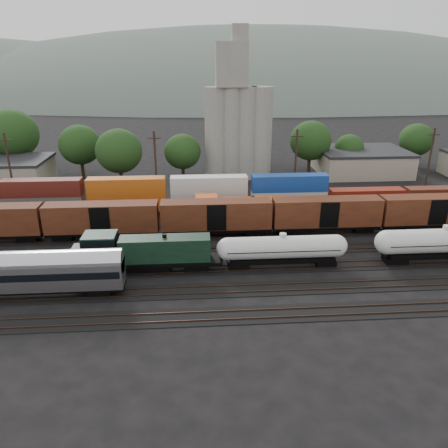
{
  "coord_description": "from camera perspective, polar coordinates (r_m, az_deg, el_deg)",
  "views": [
    {
      "loc": [
        -5.59,
        -51.05,
        23.59
      ],
      "look_at": [
        -1.82,
        2.0,
        3.0
      ],
      "focal_mm": 35.0,
      "sensor_mm": 36.0,
      "label": 1
    }
  ],
  "objects": [
    {
      "name": "utility_poles",
      "position": [
        75.3,
        0.31,
        7.82
      ],
      "size": [
        122.2,
        0.36,
        12.0
      ],
      "color": "black",
      "rests_on": "ground"
    },
    {
      "name": "passenger_coach",
      "position": [
        49.47,
        -25.66,
        -5.61
      ],
      "size": [
        21.88,
        2.7,
        4.97
      ],
      "color": "silver",
      "rests_on": "ground"
    },
    {
      "name": "green_locomotive",
      "position": [
        51.03,
        -11.08,
        -3.54
      ],
      "size": [
        17.26,
        3.05,
        4.57
      ],
      "color": "black",
      "rests_on": "ground"
    },
    {
      "name": "grain_silo",
      "position": [
        88.37,
        1.79,
        13.13
      ],
      "size": [
        13.4,
        5.0,
        29.0
      ],
      "color": "gray",
      "rests_on": "ground"
    },
    {
      "name": "container_wall",
      "position": [
        69.52,
        1.15,
        3.73
      ],
      "size": [
        160.0,
        2.6,
        5.8
      ],
      "color": "black",
      "rests_on": "ground"
    },
    {
      "name": "ground",
      "position": [
        56.51,
        1.99,
        -3.52
      ],
      "size": [
        600.0,
        600.0,
        0.0
      ],
      "primitive_type": "plane",
      "color": "black"
    },
    {
      "name": "industrial_sheds",
      "position": [
        89.67,
        3.92,
        7.55
      ],
      "size": [
        119.38,
        17.26,
        5.1
      ],
      "color": "#9E937F",
      "rests_on": "ground"
    },
    {
      "name": "distant_hills",
      "position": [
        315.55,
        1.38,
        13.12
      ],
      "size": [
        860.0,
        286.0,
        130.0
      ],
      "color": "#59665B",
      "rests_on": "ground"
    },
    {
      "name": "tracks",
      "position": [
        56.49,
        1.99,
        -3.48
      ],
      "size": [
        180.0,
        33.2,
        0.2
      ],
      "color": "black",
      "rests_on": "ground"
    },
    {
      "name": "tree_band",
      "position": [
        90.83,
        5.21,
        11.04
      ],
      "size": [
        163.62,
        21.17,
        14.45
      ],
      "color": "black",
      "rests_on": "ground"
    },
    {
      "name": "boxcar_string",
      "position": [
        60.6,
        6.25,
        1.29
      ],
      "size": [
        153.6,
        2.9,
        4.2
      ],
      "color": "black",
      "rests_on": "ground"
    },
    {
      "name": "tank_car_a",
      "position": [
        51.68,
        7.62,
        -3.2
      ],
      "size": [
        15.48,
        2.77,
        4.06
      ],
      "color": "silver",
      "rests_on": "ground"
    },
    {
      "name": "orange_locomotive",
      "position": [
        64.9,
        1.33,
        2.06
      ],
      "size": [
        16.36,
        2.73,
        4.09
      ],
      "color": "black",
      "rests_on": "ground"
    },
    {
      "name": "tank_car_b",
      "position": [
        58.7,
        26.8,
        -2.12
      ],
      "size": [
        17.07,
        3.06,
        4.47
      ],
      "color": "silver",
      "rests_on": "ground"
    }
  ]
}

